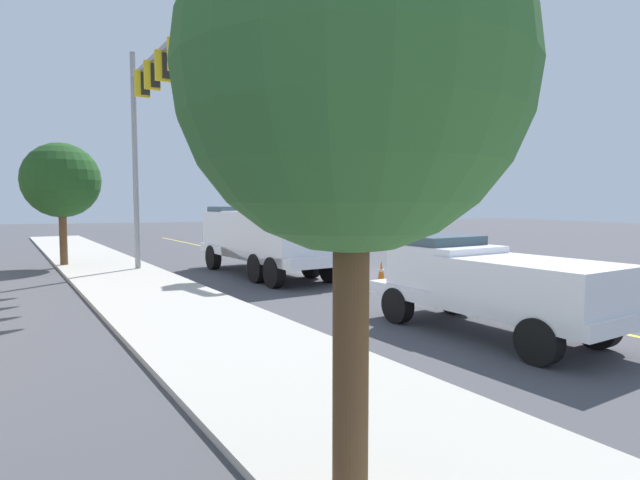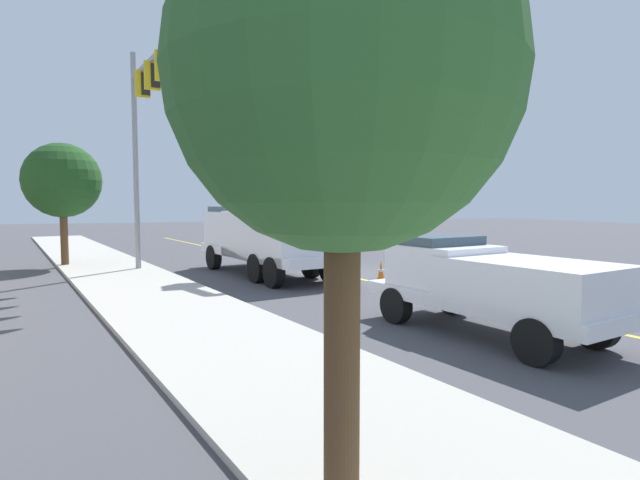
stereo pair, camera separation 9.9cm
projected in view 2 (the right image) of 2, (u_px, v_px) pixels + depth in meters
The scene contains 11 objects.
ground at pixel (331, 273), 20.48m from camera, with size 120.00×120.00×0.00m, color #47474C.
sidewalk_far_side at pixel (141, 288), 16.49m from camera, with size 60.00×3.60×0.12m, color #B2ADA3.
lane_centre_stripe at pixel (331, 273), 20.48m from camera, with size 50.00×0.16×0.01m, color yellow.
utility_bucket_truck at pixel (265, 234), 19.85m from camera, with size 8.54×4.14×8.04m.
service_pickup_truck at pixel (488, 283), 10.73m from camera, with size 5.91×3.21×2.06m.
passing_minivan at pixel (293, 236), 28.46m from camera, with size 5.09×2.85×1.69m.
traffic_cone_mid_front at pixel (381, 274), 17.24m from camera, with size 0.40×0.40×0.85m.
traffic_cone_mid_rear at pixel (262, 254), 24.51m from camera, with size 0.40×0.40×0.79m.
traffic_signal_mast at pixel (148, 110), 18.79m from camera, with size 6.63×1.62×8.95m.
street_tree_left at pixel (343, 80), 4.23m from camera, with size 2.99×2.99×5.37m.
street_tree_right at pixel (62, 181), 22.06m from camera, with size 3.27×3.27×5.47m.
Camera 2 is at (-18.91, 7.49, 2.82)m, focal length 28.25 mm.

